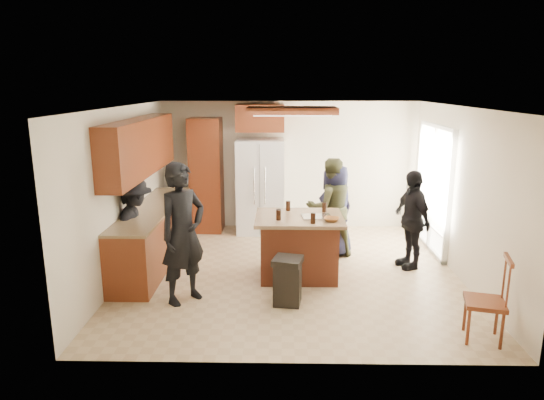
{
  "coord_description": "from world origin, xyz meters",
  "views": [
    {
      "loc": [
        -0.15,
        -6.98,
        2.81
      ],
      "look_at": [
        -0.29,
        -0.04,
        1.15
      ],
      "focal_mm": 32.0,
      "sensor_mm": 36.0,
      "label": 1
    }
  ],
  "objects_px": {
    "person_behind_right": "(335,210)",
    "person_side_right": "(412,219)",
    "person_front_left": "(183,233)",
    "person_counter": "(136,228)",
    "kitchen_island": "(299,246)",
    "refrigerator": "(261,186)",
    "trash_bin": "(288,280)",
    "person_behind_left": "(330,208)",
    "spindle_chair": "(487,302)"
  },
  "relations": [
    {
      "from": "refrigerator",
      "to": "kitchen_island",
      "type": "height_order",
      "value": "refrigerator"
    },
    {
      "from": "person_behind_left",
      "to": "person_behind_right",
      "type": "relative_size",
      "value": 1.07
    },
    {
      "from": "person_side_right",
      "to": "refrigerator",
      "type": "distance_m",
      "value": 3.04
    },
    {
      "from": "person_behind_left",
      "to": "kitchen_island",
      "type": "bearing_deg",
      "value": 45.5
    },
    {
      "from": "person_front_left",
      "to": "person_behind_right",
      "type": "distance_m",
      "value": 2.83
    },
    {
      "from": "spindle_chair",
      "to": "person_front_left",
      "type": "bearing_deg",
      "value": 164.84
    },
    {
      "from": "person_front_left",
      "to": "trash_bin",
      "type": "bearing_deg",
      "value": -50.68
    },
    {
      "from": "person_front_left",
      "to": "kitchen_island",
      "type": "xyz_separation_m",
      "value": [
        1.54,
        0.87,
        -0.46
      ]
    },
    {
      "from": "person_behind_right",
      "to": "person_counter",
      "type": "relative_size",
      "value": 1.04
    },
    {
      "from": "refrigerator",
      "to": "kitchen_island",
      "type": "xyz_separation_m",
      "value": [
        0.66,
        -2.26,
        -0.43
      ]
    },
    {
      "from": "person_side_right",
      "to": "trash_bin",
      "type": "relative_size",
      "value": 2.45
    },
    {
      "from": "person_front_left",
      "to": "refrigerator",
      "type": "bearing_deg",
      "value": 26.59
    },
    {
      "from": "person_counter",
      "to": "refrigerator",
      "type": "height_order",
      "value": "refrigerator"
    },
    {
      "from": "person_behind_left",
      "to": "spindle_chair",
      "type": "height_order",
      "value": "person_behind_left"
    },
    {
      "from": "refrigerator",
      "to": "trash_bin",
      "type": "relative_size",
      "value": 2.86
    },
    {
      "from": "person_behind_right",
      "to": "person_side_right",
      "type": "distance_m",
      "value": 1.24
    },
    {
      "from": "person_front_left",
      "to": "refrigerator",
      "type": "xyz_separation_m",
      "value": [
        0.87,
        3.13,
        -0.03
      ]
    },
    {
      "from": "person_side_right",
      "to": "trash_bin",
      "type": "height_order",
      "value": "person_side_right"
    },
    {
      "from": "person_side_right",
      "to": "spindle_chair",
      "type": "height_order",
      "value": "person_side_right"
    },
    {
      "from": "refrigerator",
      "to": "trash_bin",
      "type": "bearing_deg",
      "value": -81.35
    },
    {
      "from": "trash_bin",
      "to": "spindle_chair",
      "type": "relative_size",
      "value": 0.63
    },
    {
      "from": "person_front_left",
      "to": "kitchen_island",
      "type": "relative_size",
      "value": 1.46
    },
    {
      "from": "person_front_left",
      "to": "person_counter",
      "type": "bearing_deg",
      "value": 88.23
    },
    {
      "from": "person_behind_left",
      "to": "person_side_right",
      "type": "height_order",
      "value": "person_behind_left"
    },
    {
      "from": "person_side_right",
      "to": "person_counter",
      "type": "distance_m",
      "value": 4.2
    },
    {
      "from": "person_front_left",
      "to": "person_counter",
      "type": "relative_size",
      "value": 1.25
    },
    {
      "from": "person_front_left",
      "to": "trash_bin",
      "type": "distance_m",
      "value": 1.49
    },
    {
      "from": "person_front_left",
      "to": "spindle_chair",
      "type": "height_order",
      "value": "person_front_left"
    },
    {
      "from": "person_side_right",
      "to": "kitchen_island",
      "type": "bearing_deg",
      "value": -92.22
    },
    {
      "from": "person_behind_right",
      "to": "trash_bin",
      "type": "bearing_deg",
      "value": 27.91
    },
    {
      "from": "person_counter",
      "to": "trash_bin",
      "type": "bearing_deg",
      "value": -108.2
    },
    {
      "from": "person_counter",
      "to": "trash_bin",
      "type": "distance_m",
      "value": 2.46
    },
    {
      "from": "person_behind_right",
      "to": "person_behind_left",
      "type": "bearing_deg",
      "value": -29.34
    },
    {
      "from": "refrigerator",
      "to": "trash_bin",
      "type": "distance_m",
      "value": 3.29
    },
    {
      "from": "trash_bin",
      "to": "person_behind_right",
      "type": "bearing_deg",
      "value": 66.8
    },
    {
      "from": "person_behind_right",
      "to": "trash_bin",
      "type": "height_order",
      "value": "person_behind_right"
    },
    {
      "from": "person_behind_right",
      "to": "person_side_right",
      "type": "relative_size",
      "value": 1.0
    },
    {
      "from": "person_behind_left",
      "to": "person_side_right",
      "type": "distance_m",
      "value": 1.32
    },
    {
      "from": "person_front_left",
      "to": "refrigerator",
      "type": "distance_m",
      "value": 3.25
    },
    {
      "from": "person_behind_right",
      "to": "person_side_right",
      "type": "xyz_separation_m",
      "value": [
        1.13,
        -0.52,
        -0.0
      ]
    },
    {
      "from": "refrigerator",
      "to": "kitchen_island",
      "type": "relative_size",
      "value": 1.41
    },
    {
      "from": "person_counter",
      "to": "kitchen_island",
      "type": "relative_size",
      "value": 1.17
    },
    {
      "from": "refrigerator",
      "to": "spindle_chair",
      "type": "distance_m",
      "value": 4.92
    },
    {
      "from": "person_behind_right",
      "to": "spindle_chair",
      "type": "distance_m",
      "value": 3.13
    },
    {
      "from": "person_counter",
      "to": "person_side_right",
      "type": "bearing_deg",
      "value": -79.87
    },
    {
      "from": "spindle_chair",
      "to": "refrigerator",
      "type": "bearing_deg",
      "value": 123.27
    },
    {
      "from": "person_behind_right",
      "to": "spindle_chair",
      "type": "height_order",
      "value": "person_behind_right"
    },
    {
      "from": "person_side_right",
      "to": "kitchen_island",
      "type": "xyz_separation_m",
      "value": [
        -1.76,
        -0.42,
        -0.3
      ]
    },
    {
      "from": "refrigerator",
      "to": "spindle_chair",
      "type": "height_order",
      "value": "refrigerator"
    },
    {
      "from": "person_behind_left",
      "to": "kitchen_island",
      "type": "relative_size",
      "value": 1.29
    }
  ]
}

